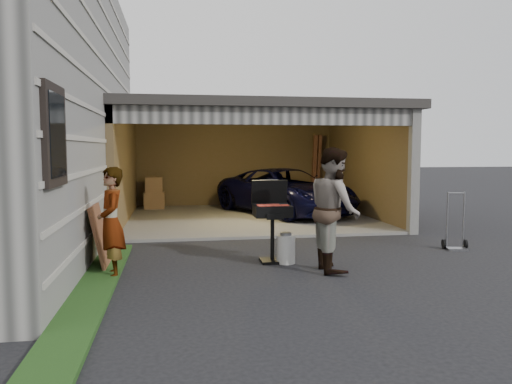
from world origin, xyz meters
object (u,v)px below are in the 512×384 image
(minivan, at_px, (286,193))
(plywood_panel, at_px, (101,237))
(propane_tank, at_px, (286,249))
(hand_truck, at_px, (456,238))
(woman, at_px, (111,223))
(bbq_grill, at_px, (272,214))
(man, at_px, (334,209))

(minivan, bearing_deg, plywood_panel, -152.34)
(propane_tank, relative_size, hand_truck, 0.43)
(woman, xyz_separation_m, bbq_grill, (2.47, 0.62, -0.00))
(woman, height_order, hand_truck, woman)
(plywood_panel, bearing_deg, bbq_grill, -0.30)
(minivan, relative_size, hand_truck, 4.23)
(man, height_order, plywood_panel, man)
(woman, bearing_deg, man, 75.96)
(man, distance_m, bbq_grill, 1.09)
(propane_tank, bearing_deg, bbq_grill, 145.40)
(woman, height_order, plywood_panel, woman)
(propane_tank, height_order, plywood_panel, plywood_panel)
(minivan, xyz_separation_m, hand_truck, (2.08, -5.01, -0.42))
(propane_tank, bearing_deg, minivan, 77.27)
(plywood_panel, bearing_deg, propane_tank, -3.01)
(propane_tank, relative_size, plywood_panel, 0.46)
(woman, xyz_separation_m, hand_truck, (6.02, 1.07, -0.59))
(man, relative_size, plywood_panel, 1.89)
(propane_tank, height_order, hand_truck, hand_truck)
(plywood_panel, bearing_deg, man, -11.41)
(woman, relative_size, hand_truck, 1.50)
(minivan, relative_size, plywood_panel, 4.50)
(propane_tank, bearing_deg, woman, -169.70)
(propane_tank, xyz_separation_m, plywood_panel, (-2.91, 0.15, 0.26))
(minivan, distance_m, propane_tank, 5.75)
(woman, bearing_deg, bbq_grill, 91.46)
(woman, height_order, propane_tank, woman)
(woman, relative_size, propane_tank, 3.51)
(propane_tank, bearing_deg, plywood_panel, 176.99)
(woman, distance_m, bbq_grill, 2.55)
(man, xyz_separation_m, hand_truck, (2.72, 1.14, -0.74))
(minivan, height_order, plywood_panel, minivan)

